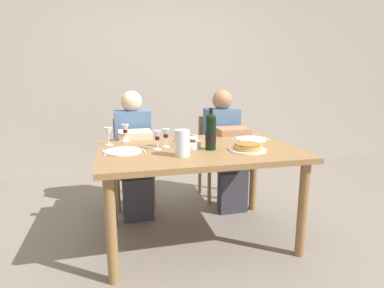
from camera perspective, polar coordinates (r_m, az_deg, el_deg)
name	(u,v)px	position (r m, az deg, el deg)	size (l,w,h in m)	color
ground_plane	(198,238)	(2.73, 1.04, -16.44)	(8.00, 8.00, 0.00)	slate
back_wall	(158,67)	(4.48, -6.06, 13.48)	(8.00, 0.10, 2.80)	#A3998E
dining_table	(198,159)	(2.47, 1.10, -2.78)	(1.50, 1.00, 0.76)	olive
wine_bottle	(211,132)	(2.37, 3.38, 2.24)	(0.08, 0.08, 0.31)	black
water_pitcher	(182,144)	(2.19, -1.74, -0.08)	(0.16, 0.10, 0.18)	silver
baked_tart	(248,147)	(2.39, 9.91, -0.52)	(0.27, 0.27, 0.06)	white
salad_bowl	(188,138)	(2.67, -0.81, 1.05)	(0.17, 0.17, 0.06)	silver
olive_bowl	(191,144)	(2.45, -0.22, 0.05)	(0.16, 0.16, 0.06)	silver
wine_glass_left_diner	(125,130)	(2.72, -11.87, 2.55)	(0.07, 0.07, 0.15)	silver
wine_glass_right_diner	(108,133)	(2.61, -14.75, 1.98)	(0.07, 0.07, 0.14)	silver
wine_glass_centre	(166,134)	(2.47, -4.72, 1.76)	(0.07, 0.07, 0.14)	silver
wine_glass_spare	(157,136)	(2.39, -6.25, 1.37)	(0.06, 0.06, 0.14)	silver
dinner_plate_left_setting	(251,139)	(2.79, 10.47, 0.88)	(0.27, 0.27, 0.01)	silver
dinner_plate_right_setting	(123,151)	(2.37, -12.20, -1.30)	(0.27, 0.27, 0.01)	white
fork_left_setting	(234,140)	(2.74, 7.60, 0.66)	(0.16, 0.01, 0.01)	silver
knife_left_setting	(267,139)	(2.86, 13.21, 0.94)	(0.18, 0.01, 0.01)	silver
knife_right_setting	(144,151)	(2.37, -8.58, -1.19)	(0.18, 0.01, 0.01)	silver
spoon_right_setting	(104,153)	(2.37, -15.47, -1.55)	(0.16, 0.01, 0.01)	silver
chair_left	(133,155)	(3.33, -10.55, -2.00)	(0.41, 0.41, 0.87)	#9E7A51
diner_left	(134,149)	(3.07, -10.31, -0.92)	(0.34, 0.51, 1.16)	#4C6B93
chair_right	(217,151)	(3.45, 4.55, -1.30)	(0.41, 0.41, 0.87)	#9E7A51
diner_right	(225,145)	(3.21, 5.98, -0.20)	(0.34, 0.51, 1.16)	#4C6B93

